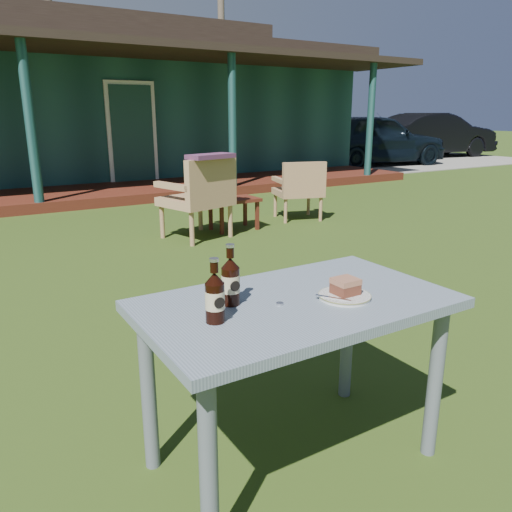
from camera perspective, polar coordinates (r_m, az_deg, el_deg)
ground at (r=3.53m, az=-11.20°, el=-7.89°), size 80.00×80.00×0.00m
gravel_strip at (r=16.41m, az=13.78°, el=10.60°), size 9.00×6.00×0.02m
tree_mid at (r=22.19m, az=-22.46°, el=23.49°), size 0.28×0.28×9.50m
tree_right at (r=23.03m, az=-4.01°, el=26.13°), size 0.28×0.28×11.00m
car_near at (r=14.67m, az=13.26°, el=12.84°), size 4.39×2.17×1.44m
car_far at (r=18.13m, az=19.55°, el=12.88°), size 4.53×2.07×1.44m
cafe_table at (r=1.97m, az=4.60°, el=-7.70°), size 1.20×0.70×0.72m
plate at (r=1.96m, az=10.08°, el=-4.52°), size 0.20×0.20×0.01m
cake_slice at (r=1.96m, az=10.19°, el=-3.40°), size 0.09×0.09×0.06m
fork at (r=1.91m, az=8.82°, el=-4.76°), size 0.08×0.13×0.00m
cola_bottle_near at (r=1.85m, az=-2.92°, el=-2.84°), size 0.07×0.07×0.23m
cola_bottle_far at (r=1.70m, az=-4.72°, el=-4.68°), size 0.07×0.07×0.23m
bottle_cap at (r=1.87m, az=2.74°, el=-5.47°), size 0.03×0.03×0.01m
armchair_left at (r=5.77m, az=-6.34°, el=7.07°), size 0.84×0.81×0.94m
armchair_right at (r=6.84m, az=5.04°, el=7.84°), size 0.73×0.70×0.80m
floral_throw at (r=5.58m, az=-5.19°, el=11.29°), size 0.59×0.37×0.05m
side_table at (r=6.24m, az=-2.56°, el=6.08°), size 0.60×0.40×0.40m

